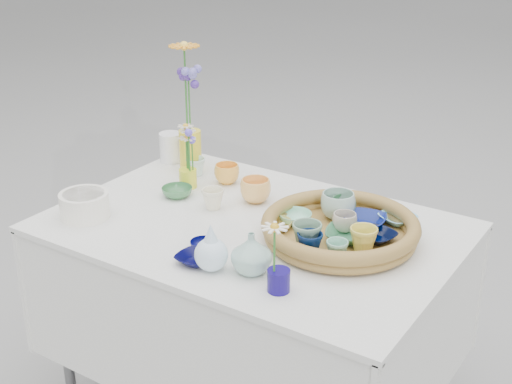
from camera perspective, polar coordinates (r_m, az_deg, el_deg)
The scene contains 32 objects.
wicker_tray at distance 2.14m, azimuth 6.75°, elevation -3.00°, with size 0.47×0.47×0.08m, color brown, non-canonical shape.
tray_ceramic_0 at distance 2.21m, azimuth 8.72°, elevation -2.30°, with size 0.13×0.13×0.03m, color navy.
tray_ceramic_1 at distance 2.13m, azimuth 9.64°, elevation -3.52°, with size 0.11×0.11×0.03m, color black.
tray_ceramic_2 at distance 2.05m, azimuth 8.59°, elevation -3.80°, with size 0.08×0.08×0.07m, color #DFCC4D.
tray_ceramic_3 at distance 2.12m, azimuth 7.38°, elevation -3.44°, with size 0.13×0.13×0.03m, color #34704C.
tray_ceramic_4 at distance 2.04m, azimuth 4.09°, elevation -3.55°, with size 0.09×0.09×0.08m, color gray.
tray_ceramic_5 at distance 2.21m, azimuth 3.15°, elevation -2.07°, with size 0.10×0.10×0.03m, color #97E5C4.
tray_ceramic_6 at distance 2.24m, azimuth 6.57°, elevation -1.08°, with size 0.11×0.11×0.09m, color #A3C4B7.
tray_ceramic_7 at distance 2.16m, azimuth 7.10°, elevation -2.42°, with size 0.07×0.07×0.06m, color beige.
tray_ceramic_8 at distance 2.25m, azimuth 11.27°, elevation -2.10°, with size 0.11×0.11×0.03m, color #80D6FF.
tray_ceramic_9 at distance 2.01m, azimuth 4.32°, elevation -4.18°, with size 0.07×0.07×0.07m, color #061840.
tray_ceramic_10 at distance 2.16m, azimuth 1.69°, elevation -2.66°, with size 0.09×0.09×0.03m, color #EBCF6A.
tray_ceramic_11 at distance 2.00m, azimuth 6.49°, elevation -4.67°, with size 0.06×0.06×0.06m, color #80C0A2.
tray_ceramic_12 at distance 2.26m, azimuth 7.00°, elevation -1.20°, with size 0.08×0.08×0.06m, color #4B8A5C.
loose_ceramic_0 at distance 2.54m, azimuth -2.35°, elevation 1.47°, with size 0.09×0.09×0.07m, color #FFB03E.
loose_ceramic_1 at distance 2.39m, azimuth -0.04°, elevation 0.12°, with size 0.10×0.10×0.08m, color #FFBB60.
loose_ceramic_2 at distance 2.45m, azimuth -6.33°, elevation 0.01°, with size 0.10×0.10×0.03m, color #3B7745.
loose_ceramic_3 at distance 2.34m, azimuth -3.46°, elevation -0.56°, with size 0.07×0.07×0.07m, color #F4ECC7.
loose_ceramic_4 at distance 2.10m, azimuth -4.24°, elevation -4.24°, with size 0.08×0.08×0.02m, color #07094D.
loose_ceramic_5 at distance 2.62m, azimuth -4.84°, elevation 2.04°, with size 0.07×0.07×0.07m, color silver.
loose_ceramic_6 at distance 2.02m, azimuth -4.92°, elevation -5.35°, with size 0.10×0.10×0.03m, color black.
fluted_bowl at distance 2.34m, azimuth -13.56°, elevation -1.03°, with size 0.16×0.16×0.08m, color white, non-canonical shape.
bud_vase_paleblue at distance 1.96m, azimuth -3.62°, elevation -4.37°, with size 0.09×0.09×0.14m, color #CFEAFD, non-canonical shape.
bud_vase_seafoam at distance 1.95m, azimuth -0.37°, elevation -4.90°, with size 0.11×0.11×0.12m, color #94BDB0.
bud_vase_cobalt at distance 1.87m, azimuth 1.82°, elevation -7.09°, with size 0.06×0.06×0.06m, color #13095E.
single_daisy at distance 1.82m, azimuth 1.48°, elevation -4.63°, with size 0.08×0.08×0.15m, color white, non-canonical shape.
tall_vase_yellow at distance 2.66m, azimuth -5.27°, elevation 3.33°, with size 0.08×0.08×0.15m, color yellow.
gerbera at distance 2.59m, azimuth -5.64°, elevation 8.18°, with size 0.13×0.13×0.33m, color orange, non-canonical shape.
hydrangea at distance 2.60m, azimuth -5.35°, elevation 7.00°, with size 0.08×0.08×0.28m, color #4C2B95, non-canonical shape.
white_pitcher at distance 2.76m, azimuth -6.84°, elevation 3.56°, with size 0.12×0.09×0.11m, color white, non-canonical shape.
daisy_cup at distance 2.52m, azimuth -5.46°, elevation 1.10°, with size 0.06×0.06×0.07m, color yellow.
daisy_posy at distance 2.46m, azimuth -5.53°, elevation 3.56°, with size 0.09×0.09×0.17m, color beige, non-canonical shape.
Camera 1 is at (1.11, -1.68, 1.74)m, focal length 50.00 mm.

